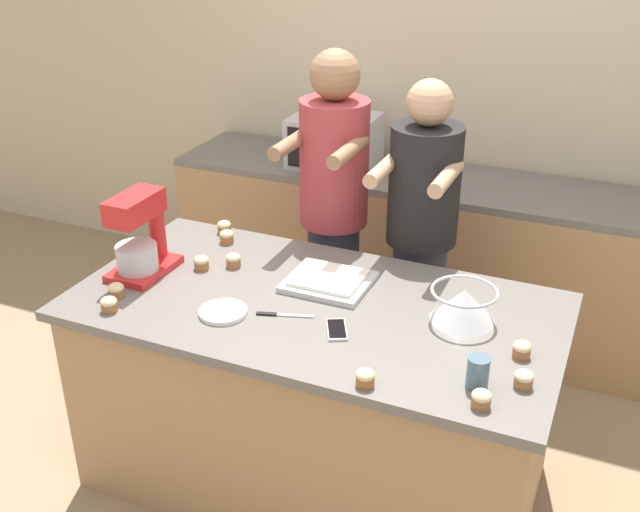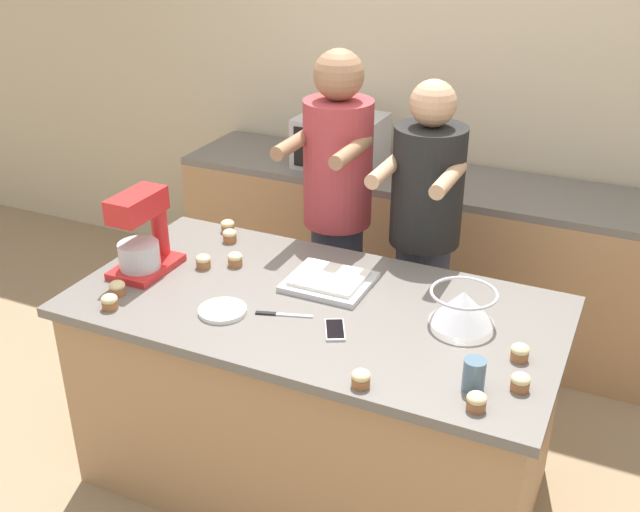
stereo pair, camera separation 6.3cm
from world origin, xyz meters
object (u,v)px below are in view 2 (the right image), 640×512
object	(u,v)px
cupcake_1	(520,382)
cupcake_6	(117,288)
baking_tray	(329,281)
cupcake_5	(230,235)
person_left	(337,220)
cupcake_7	(203,261)
cupcake_2	(228,226)
cupcake_9	(110,302)
cupcake_8	(235,259)
knife	(280,314)
cell_phone	(335,330)
cupcake_0	(477,401)
cupcake_3	(361,378)
person_right	(423,247)
cupcake_4	(520,352)
stand_mixer	(142,237)
drinking_glass	(474,375)
small_plate	(222,311)
microwave_oven	(341,141)
mixing_bowl	(463,306)

from	to	relation	value
cupcake_1	cupcake_6	world-z (taller)	same
baking_tray	cupcake_5	bearing A→B (deg)	162.28
person_left	cupcake_1	distance (m)	1.41
cupcake_6	cupcake_7	xyz separation A→B (m)	(0.18, 0.34, 0.00)
cupcake_2	cupcake_9	world-z (taller)	same
cupcake_2	cupcake_8	world-z (taller)	same
knife	cupcake_1	size ratio (longest dim) A/B	3.36
cell_phone	cupcake_0	xyz separation A→B (m)	(0.58, -0.23, 0.02)
cupcake_2	cupcake_5	size ratio (longest dim) A/B	1.00
cupcake_3	cupcake_7	size ratio (longest dim) A/B	1.00
person_right	cupcake_4	bearing A→B (deg)	-52.40
cupcake_1	cupcake_4	bearing A→B (deg)	101.91
stand_mixer	cupcake_9	bearing A→B (deg)	-77.55
cupcake_0	cupcake_7	distance (m)	1.37
knife	cupcake_5	bearing A→B (deg)	136.67
drinking_glass	cupcake_3	xyz separation A→B (m)	(-0.33, -0.14, -0.02)
cupcake_6	cupcake_9	size ratio (longest dim) A/B	1.00
baking_tray	drinking_glass	size ratio (longest dim) A/B	3.04
drinking_glass	cupcake_6	distance (m)	1.44
baking_tray	cupcake_1	distance (m)	0.93
person_left	cupcake_6	bearing A→B (deg)	-117.98
cell_phone	cupcake_0	distance (m)	0.62
person_left	cupcake_8	size ratio (longest dim) A/B	26.77
small_plate	cupcake_4	xyz separation A→B (m)	(1.09, 0.16, 0.02)
cupcake_1	cupcake_7	distance (m)	1.43
cupcake_6	cupcake_2	bearing A→B (deg)	83.45
person_left	stand_mixer	bearing A→B (deg)	-125.74
cupcake_8	cupcake_9	bearing A→B (deg)	-115.59
cell_phone	cupcake_4	distance (m)	0.65
drinking_glass	cupcake_6	world-z (taller)	drinking_glass
microwave_oven	drinking_glass	xyz separation A→B (m)	(1.21, -1.72, -0.12)
stand_mixer	mixing_bowl	xyz separation A→B (m)	(1.32, 0.16, -0.09)
baking_tray	cupcake_3	world-z (taller)	cupcake_3
cupcake_9	drinking_glass	bearing A→B (deg)	3.48
small_plate	cupcake_1	xyz separation A→B (m)	(1.12, -0.01, 0.02)
stand_mixer	knife	world-z (taller)	stand_mixer
person_left	cupcake_1	xyz separation A→B (m)	(1.06, -0.94, -0.00)
mixing_bowl	baking_tray	bearing A→B (deg)	174.41
cupcake_7	cupcake_1	bearing A→B (deg)	-12.19
cupcake_2	cupcake_6	size ratio (longest dim) A/B	1.00
microwave_oven	cupcake_7	bearing A→B (deg)	-91.81
microwave_oven	cupcake_7	distance (m)	1.37
cupcake_0	cupcake_3	size ratio (longest dim) A/B	1.00
drinking_glass	cupcake_4	size ratio (longest dim) A/B	1.70
knife	cupcake_2	world-z (taller)	cupcake_2
person_left	cupcake_4	world-z (taller)	person_left
stand_mixer	cupcake_4	world-z (taller)	stand_mixer
baking_tray	cupcake_8	size ratio (longest dim) A/B	5.18
knife	cupcake_3	size ratio (longest dim) A/B	3.36
cell_phone	cupcake_1	xyz separation A→B (m)	(0.68, -0.07, 0.02)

